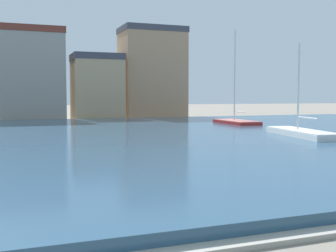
{
  "coord_description": "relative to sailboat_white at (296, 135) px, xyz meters",
  "views": [
    {
      "loc": [
        -2.07,
        -0.08,
        3.07
      ],
      "look_at": [
        2.24,
        11.48,
        2.2
      ],
      "focal_mm": 44.89,
      "sensor_mm": 36.0,
      "label": 1
    }
  ],
  "objects": [
    {
      "name": "townhouse_corner_house",
      "position": [
        -16.18,
        30.21,
        5.27
      ],
      "size": [
        8.44,
        5.22,
        11.39
      ],
      "color": "gray",
      "rests_on": "ground"
    },
    {
      "name": "sailboat_white",
      "position": [
        0.0,
        0.0,
        0.0
      ],
      "size": [
        3.24,
        8.54,
        6.65
      ],
      "color": "white",
      "rests_on": "ground"
    },
    {
      "name": "townhouse_narrow_midrow",
      "position": [
        0.13,
        31.81,
        5.84
      ],
      "size": [
        8.65,
        6.02,
        12.52
      ],
      "color": "tan",
      "rests_on": "ground"
    },
    {
      "name": "sailboat_red",
      "position": [
        2.24,
        12.66,
        -0.02
      ],
      "size": [
        2.45,
        6.75,
        9.57
      ],
      "color": "red",
      "rests_on": "ground"
    },
    {
      "name": "townhouse_tall_gabled",
      "position": [
        -7.9,
        30.06,
        3.8
      ],
      "size": [
        6.3,
        5.43,
        8.44
      ],
      "color": "tan",
      "rests_on": "ground"
    },
    {
      "name": "harbor_water",
      "position": [
        -16.2,
        5.14,
        -0.22
      ],
      "size": [
        85.95,
        42.74,
        0.42
      ],
      "primitive_type": "cube",
      "color": "#2D5170",
      "rests_on": "ground"
    }
  ]
}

